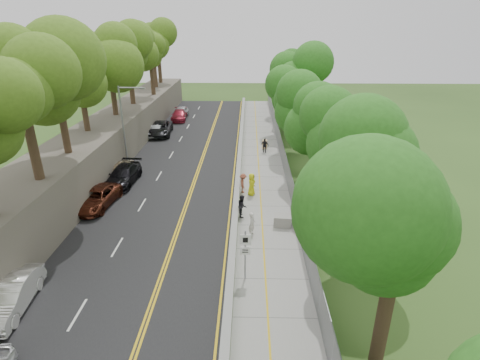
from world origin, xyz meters
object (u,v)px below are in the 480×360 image
at_px(car_1, 10,296).
at_px(person_far, 265,146).
at_px(concrete_block, 282,220).
at_px(streetlight, 125,122).
at_px(signpost, 245,250).
at_px(construction_barrel, 265,144).
at_px(painter_0, 252,184).
at_px(car_2, 96,198).

bearing_deg(car_1, person_far, 55.55).
height_order(concrete_block, person_far, person_far).
height_order(streetlight, signpost, streetlight).
relative_size(streetlight, person_far, 5.05).
bearing_deg(signpost, streetlight, 124.08).
xyz_separation_m(concrete_block, car_1, (-14.21, -8.65, 0.36)).
bearing_deg(person_far, construction_barrel, -77.21).
distance_m(streetlight, concrete_block, 18.35).
xyz_separation_m(streetlight, painter_0, (11.91, -5.92, -3.64)).
bearing_deg(streetlight, car_1, -90.40).
bearing_deg(signpost, car_1, -167.25).
distance_m(car_1, painter_0, 18.27).
bearing_deg(signpost, person_far, 85.07).
bearing_deg(painter_0, car_2, 121.18).
distance_m(concrete_block, car_2, 14.46).
height_order(painter_0, person_far, painter_0).
xyz_separation_m(signpost, car_1, (-11.65, -2.64, -1.15)).
height_order(car_2, person_far, person_far).
bearing_deg(signpost, construction_barrel, 85.24).
height_order(construction_barrel, person_far, person_far).
relative_size(streetlight, painter_0, 4.23).
relative_size(car_2, person_far, 3.23).
distance_m(car_2, painter_0, 12.29).
xyz_separation_m(concrete_block, car_2, (-14.21, 2.66, 0.30)).
height_order(streetlight, painter_0, streetlight).
xyz_separation_m(construction_barrel, car_2, (-13.60, -14.72, 0.19)).
height_order(streetlight, car_1, streetlight).
height_order(streetlight, car_2, streetlight).
bearing_deg(construction_barrel, painter_0, -97.18).
bearing_deg(streetlight, concrete_block, -38.01).
distance_m(streetlight, construction_barrel, 15.45).
relative_size(signpost, person_far, 1.96).
xyz_separation_m(signpost, concrete_block, (2.56, 6.02, -1.51)).
distance_m(streetlight, person_far, 14.83).
relative_size(streetlight, car_1, 1.71).
height_order(construction_barrel, concrete_block, construction_barrel).
bearing_deg(person_far, car_1, 76.07).
distance_m(streetlight, painter_0, 13.79).
height_order(streetlight, construction_barrel, streetlight).
height_order(signpost, car_1, signpost).
height_order(construction_barrel, car_1, car_1).
distance_m(construction_barrel, painter_0, 12.40).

